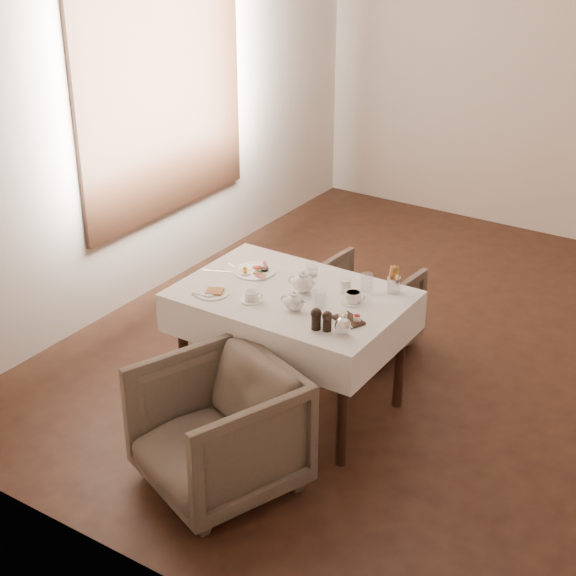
# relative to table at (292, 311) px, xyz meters

# --- Properties ---
(room) EXTENTS (5.00, 5.00, 5.00)m
(room) POSITION_rel_table_xyz_m (-1.72, 0.98, 0.96)
(room) COLOR black
(room) RESTS_ON ground
(table) EXTENTS (1.28, 0.88, 0.75)m
(table) POSITION_rel_table_xyz_m (0.00, 0.00, 0.00)
(table) COLOR black
(table) RESTS_ON ground
(armchair_near) EXTENTS (0.95, 0.97, 0.68)m
(armchair_near) POSITION_rel_table_xyz_m (0.09, -0.84, -0.30)
(armchair_near) COLOR #50483B
(armchair_near) RESTS_ON ground
(armchair_far) EXTENTS (0.67, 0.68, 0.58)m
(armchair_far) POSITION_rel_table_xyz_m (0.02, 0.84, -0.35)
(armchair_far) COLOR #50483B
(armchair_far) RESTS_ON ground
(breakfast_plate) EXTENTS (0.25, 0.25, 0.03)m
(breakfast_plate) POSITION_rel_table_xyz_m (-0.34, 0.12, 0.13)
(breakfast_plate) COLOR white
(breakfast_plate) RESTS_ON table
(side_plate) EXTENTS (0.19, 0.19, 0.02)m
(side_plate) POSITION_rel_table_xyz_m (-0.38, -0.26, 0.13)
(side_plate) COLOR white
(side_plate) RESTS_ON table
(teapot_centre) EXTENTS (0.19, 0.16, 0.14)m
(teapot_centre) POSITION_rel_table_xyz_m (0.05, 0.04, 0.18)
(teapot_centre) COLOR white
(teapot_centre) RESTS_ON table
(teapot_front) EXTENTS (0.17, 0.14, 0.12)m
(teapot_front) POSITION_rel_table_xyz_m (0.13, -0.17, 0.18)
(teapot_front) COLOR white
(teapot_front) RESTS_ON table
(creamer) EXTENTS (0.08, 0.08, 0.07)m
(creamer) POSITION_rel_table_xyz_m (0.25, 0.18, 0.16)
(creamer) COLOR white
(creamer) RESTS_ON table
(teacup_near) EXTENTS (0.12, 0.12, 0.06)m
(teacup_near) POSITION_rel_table_xyz_m (-0.13, -0.21, 0.14)
(teacup_near) COLOR white
(teacup_near) RESTS_ON table
(teacup_far) EXTENTS (0.13, 0.13, 0.07)m
(teacup_far) POSITION_rel_table_xyz_m (0.35, 0.08, 0.15)
(teacup_far) COLOR white
(teacup_far) RESTS_ON table
(glass_left) EXTENTS (0.07, 0.07, 0.09)m
(glass_left) POSITION_rel_table_xyz_m (-0.02, 0.26, 0.16)
(glass_left) COLOR silver
(glass_left) RESTS_ON table
(glass_mid) EXTENTS (0.07, 0.07, 0.09)m
(glass_mid) POSITION_rel_table_xyz_m (0.22, -0.05, 0.16)
(glass_mid) COLOR silver
(glass_mid) RESTS_ON table
(glass_right) EXTENTS (0.09, 0.09, 0.10)m
(glass_right) POSITION_rel_table_xyz_m (0.34, 0.27, 0.17)
(glass_right) COLOR silver
(glass_right) RESTS_ON table
(condiment_board) EXTENTS (0.19, 0.17, 0.04)m
(condiment_board) POSITION_rel_table_xyz_m (0.44, -0.12, 0.13)
(condiment_board) COLOR black
(condiment_board) RESTS_ON table
(pepper_mill_left) EXTENTS (0.08, 0.08, 0.12)m
(pepper_mill_left) POSITION_rel_table_xyz_m (0.34, -0.29, 0.18)
(pepper_mill_left) COLOR black
(pepper_mill_left) RESTS_ON table
(pepper_mill_right) EXTENTS (0.06, 0.06, 0.11)m
(pepper_mill_right) POSITION_rel_table_xyz_m (0.39, -0.27, 0.17)
(pepper_mill_right) COLOR black
(pepper_mill_right) RESTS_ON table
(silver_pot) EXTENTS (0.12, 0.10, 0.11)m
(silver_pot) POSITION_rel_table_xyz_m (0.48, -0.26, 0.17)
(silver_pot) COLOR white
(silver_pot) RESTS_ON table
(fries_cup) EXTENTS (0.08, 0.08, 0.16)m
(fries_cup) POSITION_rel_table_xyz_m (0.48, 0.33, 0.19)
(fries_cup) COLOR silver
(fries_cup) RESTS_ON table
(cutlery_fork) EXTENTS (0.17, 0.08, 0.00)m
(cutlery_fork) POSITION_rel_table_xyz_m (-0.46, 0.09, 0.12)
(cutlery_fork) COLOR silver
(cutlery_fork) RESTS_ON table
(cutlery_knife) EXTENTS (0.17, 0.09, 0.00)m
(cutlery_knife) POSITION_rel_table_xyz_m (-0.53, -0.00, 0.12)
(cutlery_knife) COLOR silver
(cutlery_knife) RESTS_ON table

